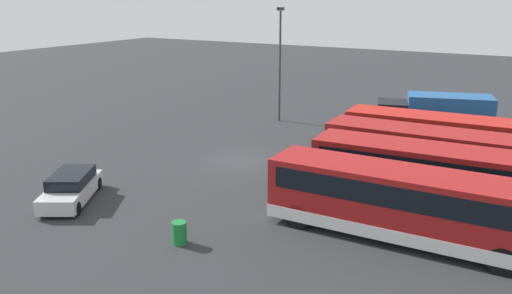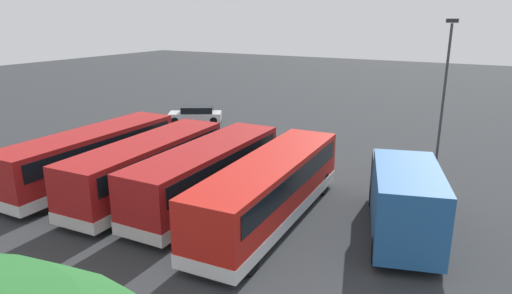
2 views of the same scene
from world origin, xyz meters
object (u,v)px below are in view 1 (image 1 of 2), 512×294
Objects in this scene: lamp_post_tall at (280,57)px; waste_bin_yellow at (179,233)px; box_truck_blue at (436,116)px; car_hatchback_silver at (71,188)px; bus_single_deck_second at (424,154)px; bus_single_deck_fourth at (400,202)px; bus_single_deck_near_end at (444,139)px; bus_single_deck_third at (421,173)px.

lamp_post_tall is 22.46m from waste_bin_yellow.
box_truck_blue is 21.99m from waste_bin_yellow.
box_truck_blue is 24.08m from car_hatchback_silver.
waste_bin_yellow is (12.20, -6.77, -1.14)m from bus_single_deck_second.
bus_single_deck_fourth is 1.24× the size of lamp_post_tall.
car_hatchback_silver is at bearing -32.30° from box_truck_blue.
bus_single_deck_second is at bearing 150.98° from waste_bin_yellow.
bus_single_deck_near_end is 1.46× the size of box_truck_blue.
box_truck_blue is at bearing -171.86° from bus_single_deck_second.
car_hatchback_silver is 0.54× the size of lamp_post_tall.
car_hatchback_silver is 7.45m from waste_bin_yellow.
box_truck_blue is at bearing 165.58° from waste_bin_yellow.
box_truck_blue reaches higher than bus_single_deck_third.
bus_single_deck_third is at bearing 118.51° from car_hatchback_silver.
car_hatchback_silver is at bearing -74.82° from bus_single_deck_fourth.
box_truck_blue reaches higher than waste_bin_yellow.
bus_single_deck_third is 1.18× the size of lamp_post_tall.
bus_single_deck_fourth reaches higher than waste_bin_yellow.
bus_single_deck_second is 2.17× the size of car_hatchback_silver.
waste_bin_yellow is at bearing -24.07° from bus_single_deck_near_end.
bus_single_deck_near_end is at bearing -177.20° from bus_single_deck_third.
bus_single_deck_near_end is 6.87m from bus_single_deck_third.
bus_single_deck_near_end reaches higher than car_hatchback_silver.
box_truck_blue is 0.89× the size of lamp_post_tall.
bus_single_deck_fourth is at bearing 123.55° from waste_bin_yellow.
lamp_post_tall is (-12.02, -13.93, 3.49)m from bus_single_deck_third.
car_hatchback_silver reaches higher than waste_bin_yellow.
lamp_post_tall is (-8.79, -13.29, 3.49)m from bus_single_deck_second.
bus_single_deck_third is at bearing 8.95° from box_truck_blue.
car_hatchback_silver is (11.27, -14.15, -0.92)m from bus_single_deck_second.
lamp_post_tall is at bearing 177.53° from car_hatchback_silver.
bus_single_deck_second is 16.31m from lamp_post_tall.
box_truck_blue is 8.32× the size of waste_bin_yellow.
bus_single_deck_fourth is (10.87, 0.41, -0.00)m from bus_single_deck_near_end.
car_hatchback_silver is (8.04, -14.79, -0.92)m from bus_single_deck_third.
bus_single_deck_near_end is 1.30× the size of lamp_post_tall.
bus_single_deck_near_end and bus_single_deck_fourth have the same top height.
bus_single_deck_third reaches higher than car_hatchback_silver.
waste_bin_yellow is (0.93, 7.39, -0.23)m from car_hatchback_silver.
waste_bin_yellow is at bearing -56.45° from bus_single_deck_fourth.
bus_single_deck_near_end and bus_single_deck_third have the same top height.
bus_single_deck_second is at bearing 56.52° from lamp_post_tall.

